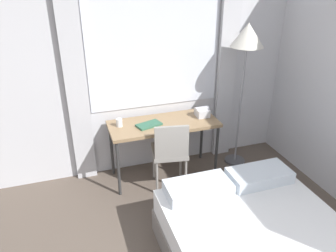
% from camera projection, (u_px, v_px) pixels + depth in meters
% --- Properties ---
extents(wall_back_with_window, '(5.03, 0.13, 2.70)m').
position_uv_depth(wall_back_with_window, '(136.00, 67.00, 3.89)').
color(wall_back_with_window, silver).
rests_on(wall_back_with_window, ground_plane).
extents(desk, '(1.31, 0.54, 0.75)m').
position_uv_depth(desk, '(164.00, 127.00, 3.95)').
color(desk, '#937551').
rests_on(desk, ground_plane).
extents(desk_chair, '(0.46, 0.46, 0.88)m').
position_uv_depth(desk_chair, '(170.00, 150.00, 3.78)').
color(desk_chair, gray).
rests_on(desk_chair, ground_plane).
extents(standing_lamp, '(0.40, 0.40, 1.86)m').
position_uv_depth(standing_lamp, '(247.00, 43.00, 3.83)').
color(standing_lamp, '#4C4C51').
rests_on(standing_lamp, ground_plane).
extents(telephone, '(0.18, 0.16, 0.12)m').
position_uv_depth(telephone, '(202.00, 112.00, 4.06)').
color(telephone, silver).
rests_on(telephone, desk).
extents(book, '(0.32, 0.23, 0.02)m').
position_uv_depth(book, '(149.00, 125.00, 3.84)').
color(book, '#33664C').
rests_on(book, desk).
extents(mug, '(0.07, 0.07, 0.10)m').
position_uv_depth(mug, '(119.00, 123.00, 3.81)').
color(mug, white).
rests_on(mug, desk).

